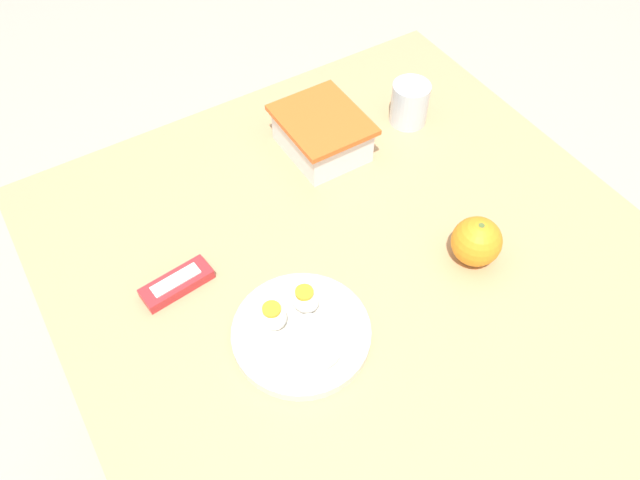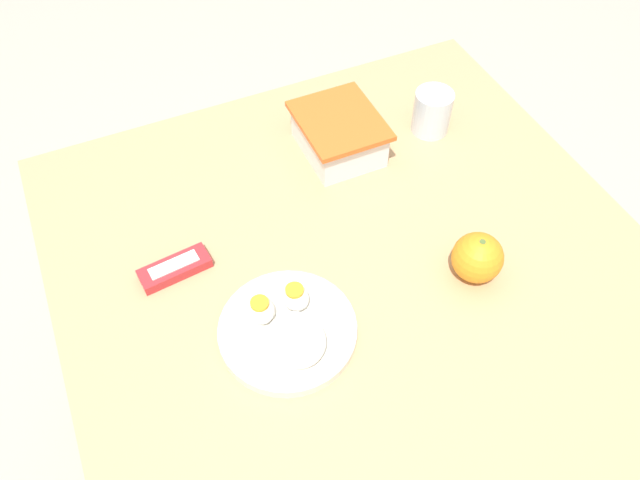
{
  "view_description": "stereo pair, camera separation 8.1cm",
  "coord_description": "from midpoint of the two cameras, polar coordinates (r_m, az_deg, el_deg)",
  "views": [
    {
      "loc": [
        0.47,
        -0.38,
        1.58
      ],
      "look_at": [
        -0.06,
        -0.05,
        0.79
      ],
      "focal_mm": 35.0,
      "sensor_mm": 36.0,
      "label": 1
    },
    {
      "loc": [
        0.51,
        -0.31,
        1.58
      ],
      "look_at": [
        -0.06,
        -0.05,
        0.79
      ],
      "focal_mm": 35.0,
      "sensor_mm": 36.0,
      "label": 2
    }
  ],
  "objects": [
    {
      "name": "ground_plane",
      "position": [
        1.69,
        3.86,
        -17.91
      ],
      "size": [
        10.0,
        10.0,
        0.0
      ],
      "primitive_type": "plane",
      "color": "#B2A899"
    },
    {
      "name": "table",
      "position": [
        1.1,
        5.67,
        -5.91
      ],
      "size": [
        0.98,
        0.95,
        0.76
      ],
      "color": "tan",
      "rests_on": "ground_plane"
    },
    {
      "name": "food_container",
      "position": [
        1.17,
        3.76,
        9.3
      ],
      "size": [
        0.17,
        0.14,
        0.08
      ],
      "color": "white",
      "rests_on": "table"
    },
    {
      "name": "orange_fruit",
      "position": [
        1.02,
        16.43,
        -1.67
      ],
      "size": [
        0.08,
        0.08,
        0.08
      ],
      "color": "orange",
      "rests_on": "table"
    },
    {
      "name": "rice_plate",
      "position": [
        0.93,
        -0.4,
        -8.32
      ],
      "size": [
        0.21,
        0.21,
        0.05
      ],
      "color": "silver",
      "rests_on": "table"
    },
    {
      "name": "candy_bar",
      "position": [
        1.02,
        -10.94,
        -2.67
      ],
      "size": [
        0.06,
        0.12,
        0.02
      ],
      "color": "#B7282D",
      "rests_on": "table"
    },
    {
      "name": "drinking_glass",
      "position": [
        1.24,
        12.1,
        11.31
      ],
      "size": [
        0.07,
        0.07,
        0.09
      ],
      "color": "silver",
      "rests_on": "table"
    }
  ]
}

